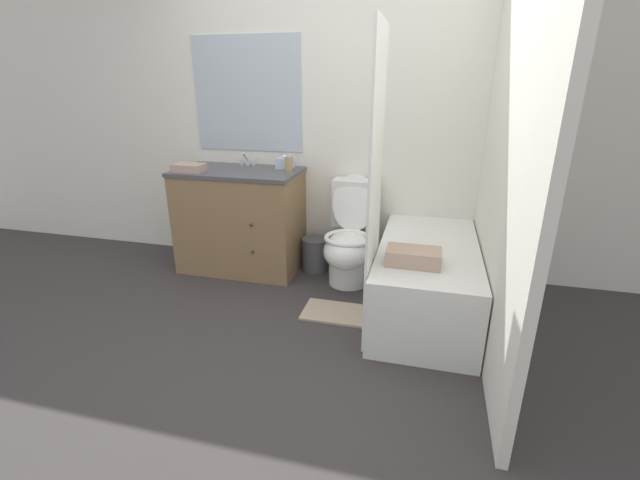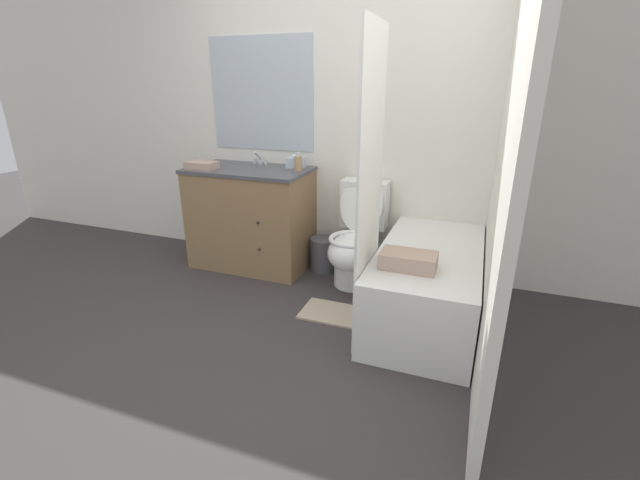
% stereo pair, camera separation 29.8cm
% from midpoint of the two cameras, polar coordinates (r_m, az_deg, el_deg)
% --- Properties ---
extents(ground_plane, '(14.00, 14.00, 0.00)m').
position_cam_midpoint_polar(ground_plane, '(2.71, -4.82, -14.96)').
color(ground_plane, '#383333').
extents(wall_back, '(8.00, 0.06, 2.50)m').
position_cam_midpoint_polar(wall_back, '(3.66, 5.10, 15.40)').
color(wall_back, white).
rests_on(wall_back, ground_plane).
extents(wall_right, '(0.05, 2.51, 2.50)m').
position_cam_midpoint_polar(wall_right, '(2.77, 26.68, 11.75)').
color(wall_right, white).
rests_on(wall_right, ground_plane).
extents(vanity_cabinet, '(1.03, 0.61, 0.88)m').
position_cam_midpoint_polar(vanity_cabinet, '(3.79, -6.92, 3.08)').
color(vanity_cabinet, olive).
rests_on(vanity_cabinet, ground_plane).
extents(sink_faucet, '(0.14, 0.12, 0.12)m').
position_cam_midpoint_polar(sink_faucet, '(3.86, -5.82, 10.52)').
color(sink_faucet, silver).
rests_on(sink_faucet, vanity_cabinet).
extents(toilet, '(0.38, 0.67, 0.87)m').
position_cam_midpoint_polar(toilet, '(3.45, 7.28, -0.23)').
color(toilet, white).
rests_on(toilet, ground_plane).
extents(bathtub, '(0.67, 1.38, 0.50)m').
position_cam_midpoint_polar(bathtub, '(3.09, 16.86, -5.63)').
color(bathtub, white).
rests_on(bathtub, ground_plane).
extents(shower_curtain, '(0.01, 0.54, 1.87)m').
position_cam_midpoint_polar(shower_curtain, '(2.56, 9.97, 5.97)').
color(shower_curtain, white).
rests_on(shower_curtain, ground_plane).
extents(wastebasket, '(0.23, 0.23, 0.29)m').
position_cam_midpoint_polar(wastebasket, '(3.74, 2.77, -1.95)').
color(wastebasket, '#4C4C51').
rests_on(wastebasket, ground_plane).
extents(tissue_box, '(0.14, 0.11, 0.11)m').
position_cam_midpoint_polar(tissue_box, '(3.66, -0.90, 10.29)').
color(tissue_box, silver).
rests_on(tissue_box, vanity_cabinet).
extents(soap_dispenser, '(0.07, 0.07, 0.15)m').
position_cam_midpoint_polar(soap_dispenser, '(3.55, -0.51, 10.23)').
color(soap_dispenser, tan).
rests_on(soap_dispenser, vanity_cabinet).
extents(hand_towel_folded, '(0.25, 0.16, 0.06)m').
position_cam_midpoint_polar(hand_towel_folded, '(3.72, -13.26, 9.66)').
color(hand_towel_folded, tan).
rests_on(hand_towel_folded, vanity_cabinet).
extents(bath_towel_folded, '(0.33, 0.20, 0.10)m').
position_cam_midpoint_polar(bath_towel_folded, '(2.66, 14.88, -2.72)').
color(bath_towel_folded, tan).
rests_on(bath_towel_folded, bathtub).
extents(bath_mat, '(0.46, 0.31, 0.02)m').
position_cam_midpoint_polar(bath_mat, '(3.11, 4.64, -9.78)').
color(bath_mat, tan).
rests_on(bath_mat, ground_plane).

